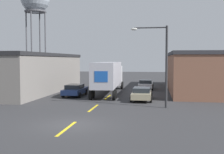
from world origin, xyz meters
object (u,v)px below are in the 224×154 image
at_px(semi_truck, 109,75).
at_px(parked_car_right_far, 146,84).
at_px(parked_car_right_mid, 142,93).
at_px(street_lamp, 161,59).
at_px(parked_car_left_far, 75,90).

height_order(semi_truck, parked_car_right_far, semi_truck).
bearing_deg(parked_car_right_mid, parked_car_right_far, 90.00).
bearing_deg(street_lamp, parked_car_right_far, 96.97).
bearing_deg(parked_car_left_far, semi_truck, 43.07).
xyz_separation_m(parked_car_right_far, parked_car_left_far, (-7.77, -8.71, 0.00)).
bearing_deg(parked_car_left_far, parked_car_right_far, 48.27).
bearing_deg(semi_truck, parked_car_right_mid, -54.73).
relative_size(semi_truck, parked_car_right_far, 3.00).
xyz_separation_m(parked_car_right_mid, parked_car_right_far, (0.00, 11.02, 0.00)).
height_order(semi_truck, parked_car_right_mid, semi_truck).
xyz_separation_m(semi_truck, street_lamp, (6.20, -9.73, 1.90)).
bearing_deg(parked_car_left_far, street_lamp, -34.10).
height_order(semi_truck, street_lamp, street_lamp).
height_order(semi_truck, parked_car_left_far, semi_truck).
bearing_deg(parked_car_right_far, parked_car_left_far, -131.73).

